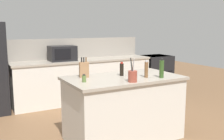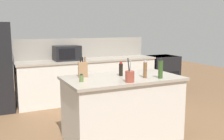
# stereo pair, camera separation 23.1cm
# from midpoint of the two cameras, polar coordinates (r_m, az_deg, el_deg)

# --- Properties ---
(ground_plane) EXTENTS (14.00, 14.00, 0.00)m
(ground_plane) POSITION_cam_midpoint_polar(r_m,az_deg,el_deg) (4.09, 0.77, -14.55)
(ground_plane) COLOR brown
(back_counter_run) EXTENTS (3.18, 0.66, 0.94)m
(back_counter_run) POSITION_cam_midpoint_polar(r_m,az_deg,el_deg) (5.98, -7.15, -2.16)
(back_counter_run) COLOR beige
(back_counter_run) RESTS_ON ground_plane
(wall_backsplash) EXTENTS (3.14, 0.03, 0.46)m
(wall_backsplash) POSITION_cam_midpoint_polar(r_m,az_deg,el_deg) (6.17, -8.37, 4.73)
(wall_backsplash) COLOR gray
(wall_backsplash) RESTS_ON back_counter_run
(kitchen_island) EXTENTS (1.68, 0.95, 0.94)m
(kitchen_island) POSITION_cam_midpoint_polar(r_m,az_deg,el_deg) (3.92, 0.78, -8.23)
(kitchen_island) COLOR beige
(kitchen_island) RESTS_ON ground_plane
(range_oven) EXTENTS (0.76, 0.65, 0.92)m
(range_oven) POSITION_cam_midpoint_polar(r_m,az_deg,el_deg) (6.96, 8.43, -0.60)
(range_oven) COLOR black
(range_oven) RESTS_ON ground_plane
(microwave) EXTENTS (0.56, 0.39, 0.32)m
(microwave) POSITION_cam_midpoint_polar(r_m,az_deg,el_deg) (5.72, -11.91, 3.57)
(microwave) COLOR black
(microwave) RESTS_ON back_counter_run
(knife_block) EXTENTS (0.15, 0.13, 0.29)m
(knife_block) POSITION_cam_midpoint_polar(r_m,az_deg,el_deg) (3.79, -7.86, 0.11)
(knife_block) COLOR #936B47
(knife_block) RESTS_ON kitchen_island
(utensil_crock) EXTENTS (0.12, 0.12, 0.32)m
(utensil_crock) POSITION_cam_midpoint_polar(r_m,az_deg,el_deg) (3.44, 2.59, -1.28)
(utensil_crock) COLOR brown
(utensil_crock) RESTS_ON kitchen_island
(pepper_grinder) EXTENTS (0.05, 0.05, 0.25)m
(pepper_grinder) POSITION_cam_midpoint_polar(r_m,az_deg,el_deg) (3.76, 5.74, 0.14)
(pepper_grinder) COLOR brown
(pepper_grinder) RESTS_ON kitchen_island
(soy_sauce_bottle) EXTENTS (0.06, 0.06, 0.20)m
(soy_sauce_bottle) POSITION_cam_midpoint_polar(r_m,az_deg,el_deg) (3.88, 0.42, 0.15)
(soy_sauce_bottle) COLOR black
(soy_sauce_bottle) RESTS_ON kitchen_island
(olive_oil_bottle) EXTENTS (0.06, 0.06, 0.28)m
(olive_oil_bottle) POSITION_cam_midpoint_polar(r_m,az_deg,el_deg) (3.76, 9.04, 0.30)
(olive_oil_bottle) COLOR #2D4C1E
(olive_oil_bottle) RESTS_ON kitchen_island
(spice_jar_oregano) EXTENTS (0.06, 0.06, 0.10)m
(spice_jar_oregano) POSITION_cam_midpoint_polar(r_m,az_deg,el_deg) (3.47, -8.00, -1.85)
(spice_jar_oregano) COLOR #567038
(spice_jar_oregano) RESTS_ON kitchen_island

